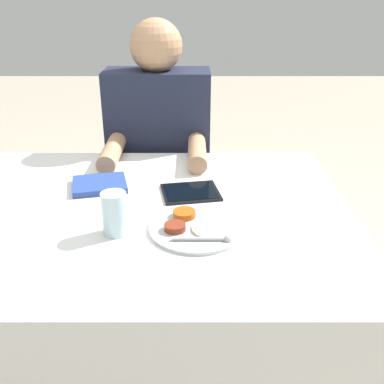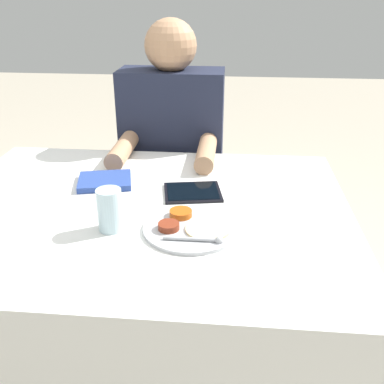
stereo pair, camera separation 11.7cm
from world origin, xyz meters
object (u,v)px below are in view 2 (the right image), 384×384
at_px(person_diner, 173,171).
at_px(drinking_glass, 110,210).
at_px(red_notebook, 105,181).
at_px(tablet_device, 193,192).
at_px(thali_tray, 191,227).

relative_size(person_diner, drinking_glass, 10.11).
distance_m(person_diner, drinking_glass, 0.81).
xyz_separation_m(red_notebook, tablet_device, (0.30, -0.05, -0.00)).
bearing_deg(tablet_device, person_diner, 104.67).
bearing_deg(person_diner, thali_tray, -78.54).
bearing_deg(drinking_glass, red_notebook, 108.49).
xyz_separation_m(thali_tray, tablet_device, (-0.02, 0.24, -0.00)).
bearing_deg(tablet_device, drinking_glass, -128.44).
xyz_separation_m(red_notebook, drinking_glass, (0.10, -0.30, 0.05)).
distance_m(red_notebook, tablet_device, 0.31).
xyz_separation_m(tablet_device, drinking_glass, (-0.20, -0.25, 0.06)).
xyz_separation_m(red_notebook, person_diner, (0.17, 0.48, -0.15)).
bearing_deg(tablet_device, red_notebook, 170.87).
bearing_deg(tablet_device, thali_tray, -85.87).
bearing_deg(red_notebook, thali_tray, -41.80).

